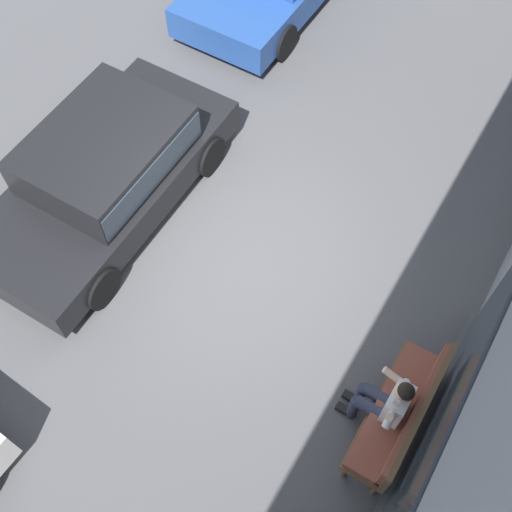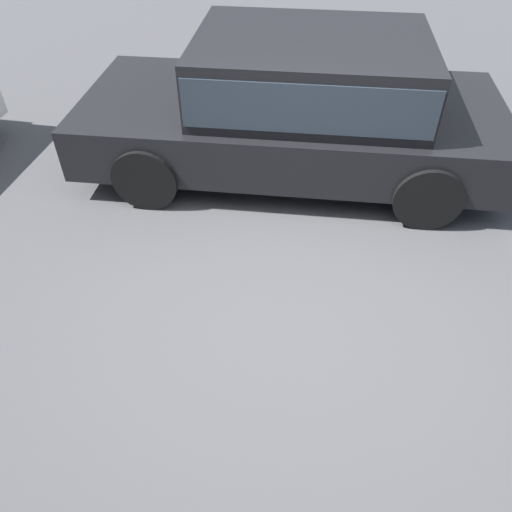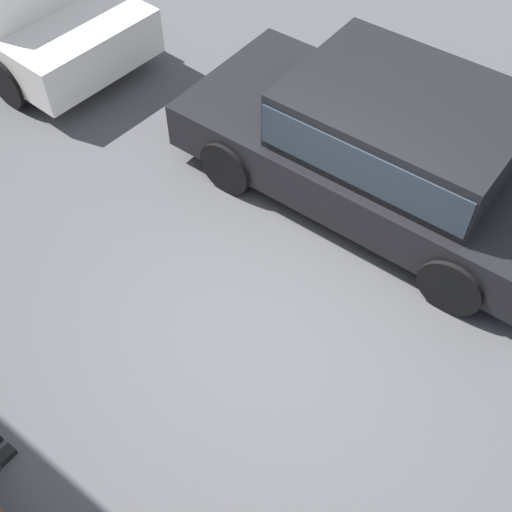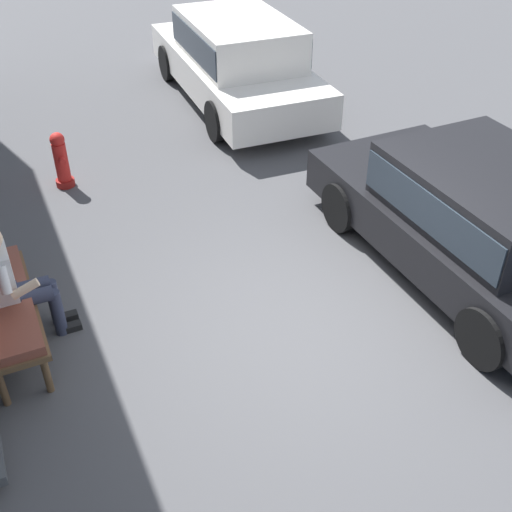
{
  "view_description": "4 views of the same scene",
  "coord_description": "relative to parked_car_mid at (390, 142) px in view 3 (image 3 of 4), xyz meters",
  "views": [
    {
      "loc": [
        3.79,
        2.6,
        7.83
      ],
      "look_at": [
        0.4,
        0.53,
        1.17
      ],
      "focal_mm": 45.0,
      "sensor_mm": 36.0,
      "label": 1
    },
    {
      "loc": [
        -0.09,
        2.6,
        2.96
      ],
      "look_at": [
        0.15,
        0.64,
        1.15
      ],
      "focal_mm": 35.0,
      "sensor_mm": 36.0,
      "label": 2
    },
    {
      "loc": [
        -1.85,
        2.6,
        5.03
      ],
      "look_at": [
        0.04,
        0.12,
        1.18
      ],
      "focal_mm": 45.0,
      "sensor_mm": 36.0,
      "label": 3
    },
    {
      "loc": [
        -4.33,
        2.6,
        4.52
      ],
      "look_at": [
        0.26,
        0.47,
        0.86
      ],
      "focal_mm": 45.0,
      "sensor_mm": 36.0,
      "label": 4
    }
  ],
  "objects": [
    {
      "name": "ground_plane",
      "position": [
        -0.06,
        2.15,
        -0.75
      ],
      "size": [
        60.0,
        60.0,
        0.0
      ],
      "primitive_type": "plane",
      "color": "#4C4C4F"
    },
    {
      "name": "parked_car_mid",
      "position": [
        0.0,
        0.0,
        0.0
      ],
      "size": [
        4.24,
        2.0,
        1.37
      ],
      "color": "black",
      "rests_on": "ground_plane"
    }
  ]
}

